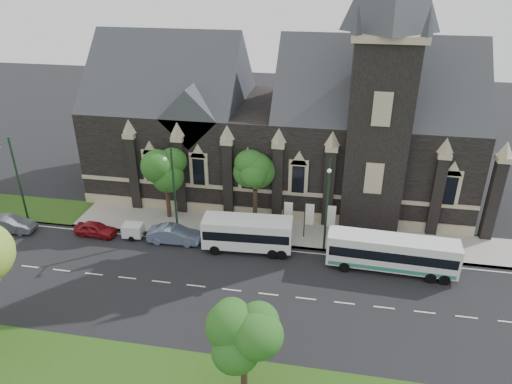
% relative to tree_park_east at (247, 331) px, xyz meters
% --- Properties ---
extents(ground, '(160.00, 160.00, 0.00)m').
position_rel_tree_park_east_xyz_m(ground, '(-6.18, 9.32, -4.62)').
color(ground, black).
rests_on(ground, ground).
extents(sidewalk, '(80.00, 5.00, 0.15)m').
position_rel_tree_park_east_xyz_m(sidewalk, '(-6.18, 18.82, -4.54)').
color(sidewalk, gray).
rests_on(sidewalk, ground).
extents(museum, '(40.00, 17.70, 29.90)m').
position_rel_tree_park_east_xyz_m(museum, '(-1.06, 28.10, 3.55)').
color(museum, black).
rests_on(museum, ground).
extents(tree_park_east, '(3.40, 3.40, 6.28)m').
position_rel_tree_park_east_xyz_m(tree_park_east, '(0.00, 0.00, 0.00)').
color(tree_park_east, black).
rests_on(tree_park_east, ground).
extents(tree_walk_right, '(4.08, 4.08, 7.80)m').
position_rel_tree_park_east_xyz_m(tree_walk_right, '(-2.96, 20.04, 1.20)').
color(tree_walk_right, black).
rests_on(tree_walk_right, ground).
extents(tree_walk_left, '(3.91, 3.91, 7.64)m').
position_rel_tree_park_east_xyz_m(tree_walk_left, '(-11.97, 20.03, 1.12)').
color(tree_walk_left, black).
rests_on(tree_walk_left, ground).
extents(street_lamp_near, '(0.36, 1.88, 9.00)m').
position_rel_tree_park_east_xyz_m(street_lamp_near, '(3.82, 16.42, 0.49)').
color(street_lamp_near, '#16311B').
rests_on(street_lamp_near, ground).
extents(street_lamp_mid, '(0.36, 1.88, 9.00)m').
position_rel_tree_park_east_xyz_m(street_lamp_mid, '(-10.18, 16.42, 0.49)').
color(street_lamp_mid, '#16311B').
rests_on(street_lamp_mid, ground).
extents(street_lamp_far, '(0.36, 1.88, 9.00)m').
position_rel_tree_park_east_xyz_m(street_lamp_far, '(-26.18, 16.42, 0.49)').
color(street_lamp_far, '#16311B').
rests_on(street_lamp_far, ground).
extents(banner_flag_left, '(0.90, 0.10, 4.00)m').
position_rel_tree_park_east_xyz_m(banner_flag_left, '(0.11, 18.32, -2.24)').
color(banner_flag_left, '#16311B').
rests_on(banner_flag_left, ground).
extents(banner_flag_center, '(0.90, 0.10, 4.00)m').
position_rel_tree_park_east_xyz_m(banner_flag_center, '(2.11, 18.32, -2.24)').
color(banner_flag_center, '#16311B').
rests_on(banner_flag_center, ground).
extents(banner_flag_right, '(0.90, 0.10, 4.00)m').
position_rel_tree_park_east_xyz_m(banner_flag_right, '(4.11, 18.32, -2.24)').
color(banner_flag_right, '#16311B').
rests_on(banner_flag_right, ground).
extents(tour_coach, '(10.89, 2.90, 3.15)m').
position_rel_tree_park_east_xyz_m(tour_coach, '(9.56, 14.47, -2.89)').
color(tour_coach, silver).
rests_on(tour_coach, ground).
extents(shuttle_bus, '(8.18, 3.22, 3.10)m').
position_rel_tree_park_east_xyz_m(shuttle_bus, '(-3.07, 15.46, -2.83)').
color(shuttle_bus, white).
rests_on(shuttle_bus, ground).
extents(box_trailer, '(2.70, 1.59, 1.42)m').
position_rel_tree_park_east_xyz_m(box_trailer, '(-14.23, 15.48, -3.82)').
color(box_trailer, silver).
rests_on(box_trailer, ground).
extents(sedan, '(5.00, 1.93, 1.62)m').
position_rel_tree_park_east_xyz_m(sedan, '(-10.08, 15.41, -3.81)').
color(sedan, slate).
rests_on(sedan, ground).
extents(car_far_red, '(4.12, 1.80, 1.38)m').
position_rel_tree_park_east_xyz_m(car_far_red, '(-17.95, 15.23, -3.93)').
color(car_far_red, maroon).
rests_on(car_far_red, ground).
extents(car_far_grey, '(4.85, 1.96, 1.57)m').
position_rel_tree_park_east_xyz_m(car_far_grey, '(-26.51, 14.44, -3.84)').
color(car_far_grey, '#454A50').
rests_on(car_far_grey, ground).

